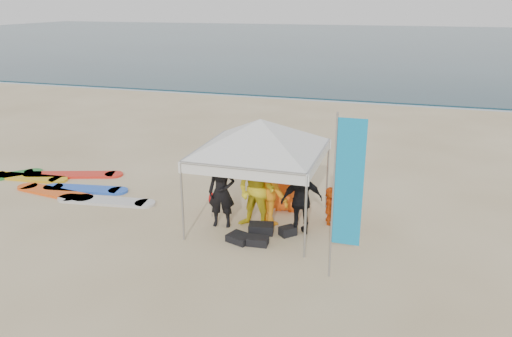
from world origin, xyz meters
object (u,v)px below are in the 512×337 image
at_px(person_black_a, 222,192).
at_px(feather_flag, 347,186).
at_px(person_seated, 330,205).
at_px(person_black_b, 302,200).
at_px(person_yellow, 256,190).
at_px(canopy_tent, 260,120).
at_px(surfboard_spread, 60,185).
at_px(person_orange_a, 272,185).
at_px(person_orange_b, 286,175).
at_px(marker_pennant, 216,199).

bearing_deg(person_black_a, feather_flag, -36.95).
bearing_deg(person_seated, person_black_b, 128.31).
distance_m(person_yellow, canopy_tent, 1.61).
height_order(person_yellow, surfboard_spread, person_yellow).
xyz_separation_m(person_orange_a, person_black_b, (0.80, -0.34, -0.15)).
height_order(person_black_a, person_orange_b, person_orange_b).
distance_m(person_yellow, person_seated, 1.85).
bearing_deg(feather_flag, marker_pennant, 149.79).
bearing_deg(person_yellow, feather_flag, -25.74).
height_order(person_seated, surfboard_spread, person_seated).
bearing_deg(person_yellow, person_black_a, -161.64).
distance_m(person_seated, marker_pennant, 2.77).
bearing_deg(person_orange_a, person_black_b, -158.67).
xyz_separation_m(person_seated, feather_flag, (0.62, -2.43, 1.44)).
xyz_separation_m(canopy_tent, marker_pennant, (-1.12, -0.02, -2.04)).
bearing_deg(surfboard_spread, person_black_a, -11.50).
bearing_deg(person_orange_b, person_yellow, 67.99).
distance_m(person_orange_b, marker_pennant, 1.84).
bearing_deg(person_seated, marker_pennant, 84.71).
distance_m(person_black_b, feather_flag, 2.32).
bearing_deg(feather_flag, canopy_tent, 138.54).
relative_size(person_black_b, feather_flag, 0.50).
height_order(canopy_tent, surfboard_spread, canopy_tent).
xyz_separation_m(person_orange_a, surfboard_spread, (-6.50, 0.63, -0.93)).
height_order(person_orange_b, marker_pennant, person_orange_b).
distance_m(person_black_a, surfboard_spread, 5.60).
xyz_separation_m(person_black_a, surfboard_spread, (-5.43, 1.10, -0.82)).
relative_size(person_yellow, person_orange_b, 1.03).
height_order(person_black_a, marker_pennant, person_black_a).
xyz_separation_m(person_orange_b, person_seated, (1.20, -0.47, -0.47)).
xyz_separation_m(person_black_a, person_orange_b, (1.21, 1.35, 0.08)).
height_order(person_black_b, marker_pennant, person_black_b).
distance_m(marker_pennant, surfboard_spread, 5.19).
xyz_separation_m(person_black_b, feather_flag, (1.17, -1.69, 1.09)).
relative_size(person_black_a, person_orange_b, 0.92).
distance_m(person_orange_a, surfboard_spread, 6.60).
height_order(feather_flag, surfboard_spread, feather_flag).
relative_size(feather_flag, marker_pennant, 5.08).
distance_m(person_orange_a, feather_flag, 2.97).
xyz_separation_m(person_yellow, marker_pennant, (-1.12, 0.29, -0.47)).
relative_size(person_yellow, marker_pennant, 3.01).
bearing_deg(marker_pennant, person_orange_b, 31.99).
distance_m(person_black_a, feather_flag, 3.57).
bearing_deg(person_orange_a, person_orange_b, -54.91).
distance_m(feather_flag, marker_pennant, 4.12).
bearing_deg(marker_pennant, person_black_a, -52.32).
distance_m(person_orange_b, feather_flag, 3.56).
xyz_separation_m(person_yellow, surfboard_spread, (-6.24, 1.00, -0.93)).
height_order(person_orange_b, surfboard_spread, person_orange_b).
xyz_separation_m(person_black_b, person_orange_b, (-0.66, 1.21, 0.12)).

